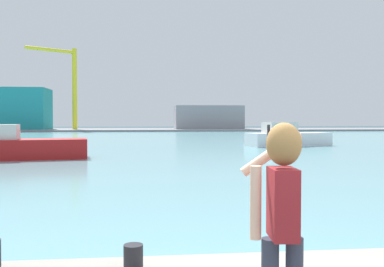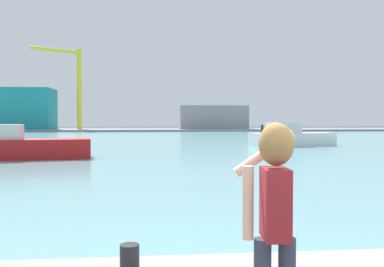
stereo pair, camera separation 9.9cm
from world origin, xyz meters
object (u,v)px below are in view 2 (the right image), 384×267
(person_photographer, at_px, (274,208))
(warehouse_right, at_px, (212,117))
(boat_moored_2, at_px, (291,137))
(warehouse_left, at_px, (15,109))
(harbor_bollard, at_px, (130,258))
(boat_moored, at_px, (11,146))
(port_crane, at_px, (74,81))

(person_photographer, xyz_separation_m, warehouse_right, (12.70, 91.64, 1.40))
(boat_moored_2, height_order, warehouse_right, warehouse_right)
(person_photographer, xyz_separation_m, boat_moored_2, (11.49, 33.31, -0.83))
(person_photographer, relative_size, warehouse_left, 0.11)
(harbor_bollard, distance_m, boat_moored, 22.39)
(person_photographer, bearing_deg, port_crane, 16.79)
(boat_moored, relative_size, boat_moored_2, 1.11)
(boat_moored, height_order, port_crane, port_crane)
(warehouse_right, bearing_deg, harbor_bollard, -98.79)
(boat_moored, distance_m, warehouse_left, 71.35)
(boat_moored, xyz_separation_m, warehouse_right, (22.06, 69.13, 2.25))
(person_photographer, xyz_separation_m, boat_moored, (-9.36, 22.50, -0.85))
(person_photographer, bearing_deg, warehouse_right, -2.44)
(warehouse_left, bearing_deg, boat_moored_2, -53.64)
(boat_moored_2, relative_size, port_crane, 0.47)
(boat_moored_2, relative_size, warehouse_left, 0.51)
(person_photographer, height_order, port_crane, port_crane)
(person_photographer, xyz_separation_m, harbor_bollard, (-1.23, 1.64, -0.91))
(warehouse_right, bearing_deg, warehouse_left, -178.49)
(harbor_bollard, distance_m, port_crane, 88.47)
(person_photographer, relative_size, warehouse_right, 0.11)
(harbor_bollard, height_order, boat_moored, boat_moored)
(harbor_bollard, bearing_deg, person_photographer, -53.21)
(boat_moored, height_order, warehouse_right, warehouse_right)
(harbor_bollard, distance_m, warehouse_right, 91.10)
(boat_moored, distance_m, port_crane, 66.76)
(person_photographer, distance_m, warehouse_left, 95.59)
(person_photographer, distance_m, boat_moored, 24.39)
(port_crane, bearing_deg, warehouse_right, 6.86)
(person_photographer, distance_m, boat_moored_2, 35.24)
(boat_moored_2, xyz_separation_m, warehouse_right, (1.21, 58.33, 2.23))
(warehouse_right, relative_size, port_crane, 0.88)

